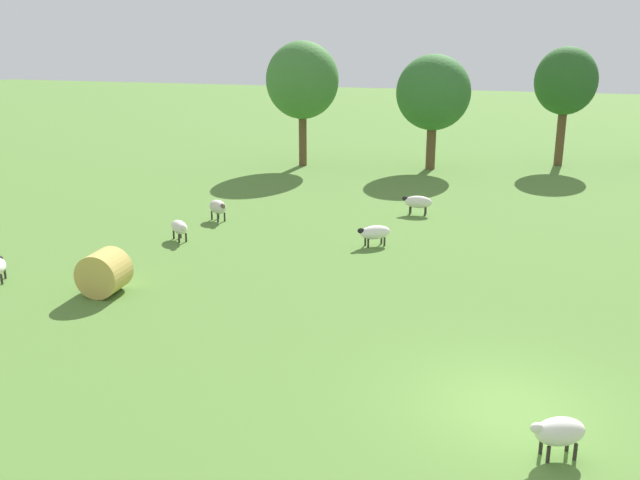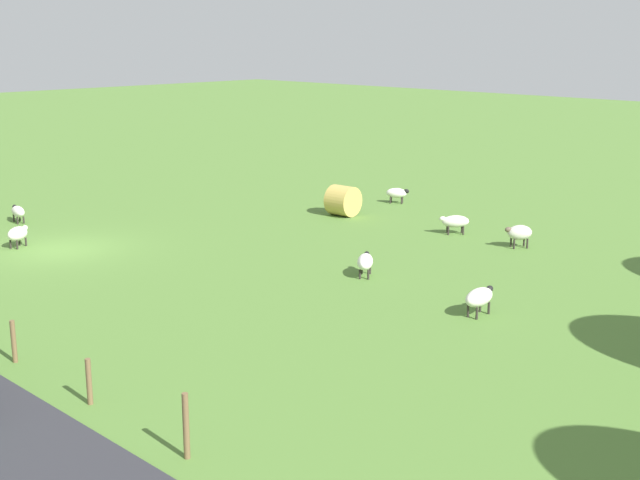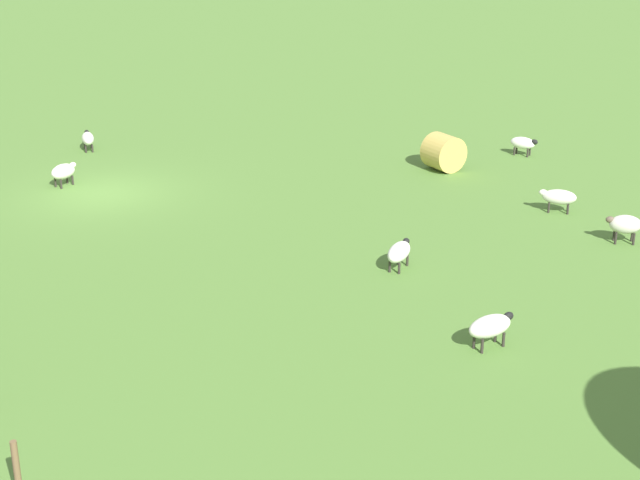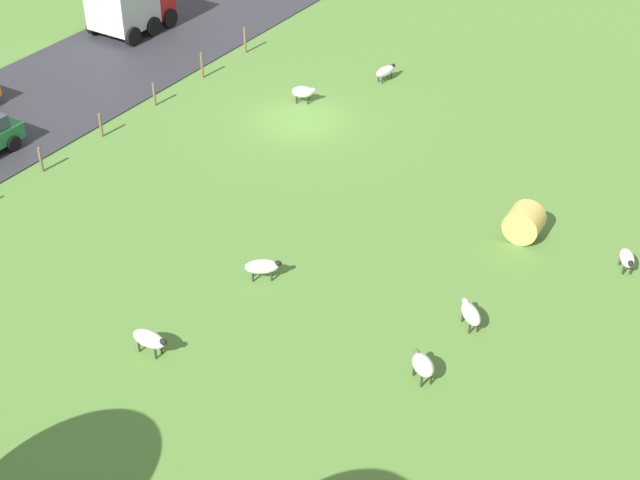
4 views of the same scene
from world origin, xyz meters
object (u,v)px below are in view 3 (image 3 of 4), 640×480
at_px(sheep_0, 625,225).
at_px(sheep_2, 490,326).
at_px(sheep_3, 559,197).
at_px(sheep_6, 63,172).
at_px(hay_bale_0, 444,152).
at_px(sheep_1, 523,143).
at_px(sheep_4, 88,139).
at_px(sheep_5, 399,252).

relative_size(sheep_0, sheep_2, 0.85).
bearing_deg(sheep_3, sheep_6, -38.07).
bearing_deg(hay_bale_0, sheep_0, 92.62).
relative_size(sheep_1, sheep_4, 0.83).
relative_size(sheep_0, sheep_6, 0.99).
xyz_separation_m(sheep_0, sheep_5, (6.79, -1.49, -0.07)).
relative_size(sheep_5, hay_bale_0, 0.94).
height_order(sheep_3, sheep_6, sheep_6).
xyz_separation_m(sheep_1, sheep_6, (16.16, -4.61, 0.03)).
height_order(sheep_1, sheep_5, sheep_5).
xyz_separation_m(sheep_2, sheep_5, (-0.71, -4.88, -0.04)).
distance_m(sheep_2, sheep_5, 4.93).
bearing_deg(sheep_1, sheep_0, 68.71).
xyz_separation_m(sheep_1, sheep_5, (10.11, 7.03, 0.01)).
relative_size(sheep_1, sheep_3, 0.96).
bearing_deg(sheep_2, sheep_0, -155.73).
relative_size(sheep_0, sheep_4, 0.83).
bearing_deg(sheep_2, hay_bale_0, -120.99).
height_order(sheep_4, sheep_6, sheep_6).
bearing_deg(sheep_1, hay_bale_0, 1.02).
bearing_deg(sheep_5, sheep_4, -75.41).
relative_size(sheep_2, hay_bale_0, 0.98).
height_order(sheep_3, sheep_4, sheep_3).
distance_m(sheep_0, sheep_4, 20.25).
distance_m(sheep_1, sheep_5, 12.31).
xyz_separation_m(sheep_0, sheep_6, (12.84, -13.13, -0.05)).
bearing_deg(sheep_0, sheep_1, -111.29).
height_order(sheep_2, sheep_6, sheep_2).
xyz_separation_m(sheep_5, hay_bale_0, (-6.40, -6.96, 0.16)).
height_order(sheep_2, sheep_3, sheep_2).
height_order(sheep_1, hay_bale_0, hay_bale_0).
bearing_deg(sheep_0, sheep_2, 24.27).
bearing_deg(sheep_1, sheep_6, -15.91).
height_order(sheep_1, sheep_2, sheep_2).
distance_m(sheep_1, sheep_2, 16.09).
relative_size(sheep_2, sheep_5, 1.04).
bearing_deg(sheep_2, sheep_6, -72.08).
height_order(sheep_4, hay_bale_0, hay_bale_0).
xyz_separation_m(sheep_1, sheep_3, (3.18, 5.56, 0.02)).
bearing_deg(sheep_0, sheep_5, -12.41).
xyz_separation_m(sheep_4, hay_bale_0, (-10.46, 8.64, 0.19)).
height_order(sheep_0, sheep_5, sheep_0).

